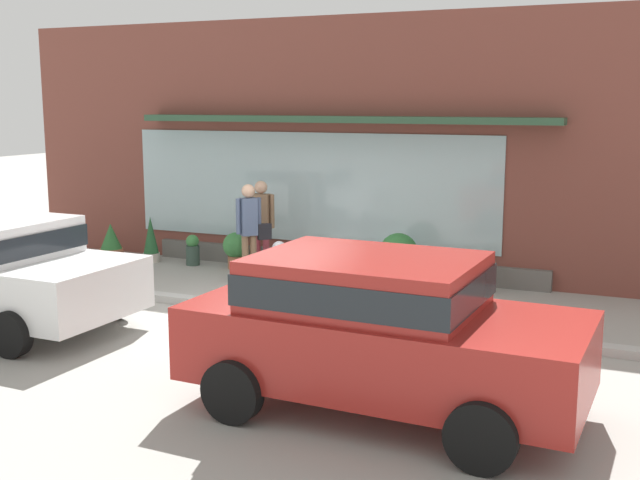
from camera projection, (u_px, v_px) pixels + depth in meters
ground_plane at (265, 309)px, 12.19m from camera, size 60.00×60.00×0.00m
curb_strip at (259, 309)px, 12.00m from camera, size 14.00×0.24×0.12m
storefront at (342, 149)px, 14.67m from camera, size 14.00×0.81×4.71m
fire_hydrant at (279, 269)px, 13.02m from camera, size 0.40×0.36×0.91m
pedestrian_with_handbag at (250, 226)px, 13.74m from camera, size 0.50×0.48×1.76m
pedestrian_passerby at (261, 219)px, 14.42m from camera, size 0.52×0.23×1.75m
parked_car_red at (378, 325)px, 8.06m from camera, size 4.10×2.14×1.63m
potted_plant_by_entrance at (398, 257)px, 13.56m from camera, size 0.67×0.67×0.95m
potted_plant_low_front at (476, 273)px, 13.15m from camera, size 0.39×0.39×0.67m
potted_plant_near_hydrant at (236, 248)px, 15.12m from camera, size 0.49×0.49×0.70m
potted_plant_corner_tall at (111, 242)px, 16.05m from camera, size 0.48×0.48×0.73m
potted_plant_window_center at (193, 250)px, 15.45m from camera, size 0.27×0.27×0.60m
potted_plant_trailing_edge at (303, 256)px, 14.60m from camera, size 0.41×0.41×0.73m
potted_plant_window_left at (151, 240)px, 15.74m from camera, size 0.34×0.34×0.92m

